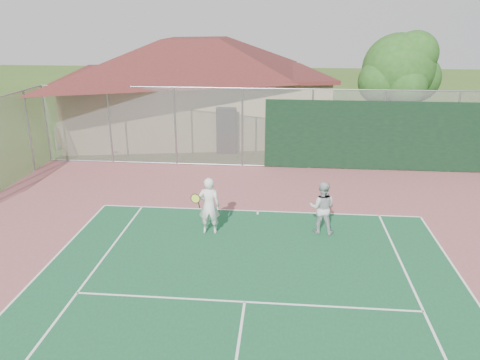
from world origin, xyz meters
name	(u,v)px	position (x,y,z in m)	size (l,w,h in m)	color
back_fence	(314,132)	(2.11, 16.98, 1.67)	(20.08, 0.11, 3.53)	gray
clubhouse	(197,77)	(-4.15, 23.38, 3.18)	(16.10, 12.25, 6.27)	#CAB381
bleachers	(96,136)	(-8.76, 19.49, 0.62)	(3.50, 2.48, 1.17)	#993323
tree	(400,72)	(6.41, 20.97, 3.81)	(4.15, 3.93, 5.79)	#3D2616
player_white_front	(209,206)	(-1.41, 10.06, 0.91)	(0.86, 0.59, 1.80)	silver
player_grey_back	(322,208)	(2.05, 10.40, 0.83)	(0.87, 0.72, 1.66)	#B5B8BB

